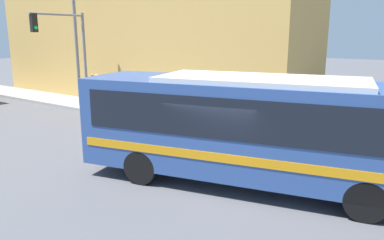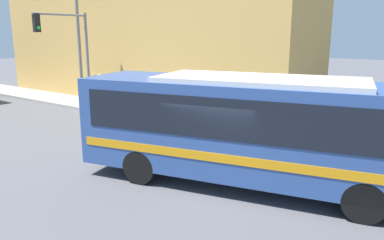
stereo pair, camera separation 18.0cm
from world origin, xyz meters
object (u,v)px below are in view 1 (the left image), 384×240
(traffic_light_pole, at_px, (67,44))
(pedestrian_near_corner, at_px, (93,89))
(pedestrian_mid_block, at_px, (97,88))
(city_bus, at_px, (259,124))
(street_lamp, at_px, (70,33))
(fire_hydrant, at_px, (212,120))
(parking_meter, at_px, (108,94))

(traffic_light_pole, bearing_deg, pedestrian_near_corner, 11.20)
(pedestrian_near_corner, distance_m, pedestrian_mid_block, 0.33)
(city_bus, relative_size, pedestrian_near_corner, 5.98)
(street_lamp, distance_m, pedestrian_near_corner, 3.44)
(traffic_light_pole, bearing_deg, pedestrian_mid_block, 9.81)
(city_bus, xyz_separation_m, fire_hydrant, (4.52, 4.34, -1.33))
(city_bus, bearing_deg, pedestrian_mid_block, 53.80)
(pedestrian_near_corner, bearing_deg, street_lamp, 158.19)
(city_bus, bearing_deg, street_lamp, 59.44)
(fire_hydrant, distance_m, pedestrian_near_corner, 9.10)
(traffic_light_pole, bearing_deg, fire_hydrant, -83.57)
(street_lamp, height_order, pedestrian_near_corner, street_lamp)
(fire_hydrant, bearing_deg, street_lamp, 90.70)
(street_lamp, bearing_deg, traffic_light_pole, -137.30)
(city_bus, relative_size, pedestrian_mid_block, 6.00)
(city_bus, distance_m, fire_hydrant, 6.41)
(fire_hydrant, height_order, traffic_light_pole, traffic_light_pole)
(pedestrian_near_corner, height_order, pedestrian_mid_block, pedestrian_near_corner)
(traffic_light_pole, bearing_deg, street_lamp, 42.70)
(parking_meter, relative_size, pedestrian_mid_block, 0.75)
(traffic_light_pole, height_order, pedestrian_near_corner, traffic_light_pole)
(city_bus, distance_m, pedestrian_mid_block, 14.60)
(fire_hydrant, relative_size, traffic_light_pole, 0.13)
(city_bus, bearing_deg, pedestrian_near_corner, 55.00)
(parking_meter, xyz_separation_m, pedestrian_near_corner, (0.93, 2.32, 0.01))
(city_bus, xyz_separation_m, street_lamp, (4.40, 13.79, 2.49))
(parking_meter, xyz_separation_m, street_lamp, (-0.12, 2.74, 3.26))
(city_bus, relative_size, fire_hydrant, 15.47)
(fire_hydrant, relative_size, street_lamp, 0.10)
(fire_hydrant, height_order, street_lamp, street_lamp)
(fire_hydrant, bearing_deg, traffic_light_pole, 96.43)
(city_bus, xyz_separation_m, pedestrian_near_corner, (5.44, 13.38, -0.76))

